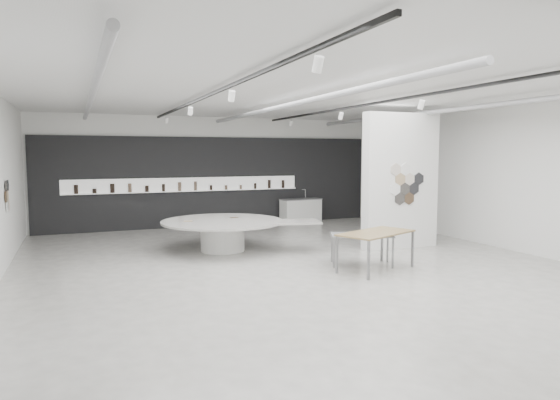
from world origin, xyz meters
name	(u,v)px	position (x,y,z in m)	size (l,w,h in m)	color
room	(293,174)	(-0.09, 0.00, 2.07)	(12.02, 14.02, 3.82)	#B4B1AA
back_wall_display	(213,182)	(-0.08, 6.93, 1.54)	(11.80, 0.27, 3.10)	black
partition_column	(401,181)	(3.50, 1.00, 1.80)	(2.20, 0.38, 3.60)	white
display_island	(225,231)	(-0.98, 2.35, 0.52)	(4.27, 3.73, 0.81)	white
sample_table_wood	(376,235)	(1.45, -0.99, 0.77)	(1.99, 1.51, 0.84)	olive
sample_table_stone	(362,237)	(1.42, -0.45, 0.65)	(1.54, 1.18, 0.71)	gray
kitchen_counter	(301,211)	(3.12, 6.54, 0.44)	(1.59, 0.77, 1.21)	white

